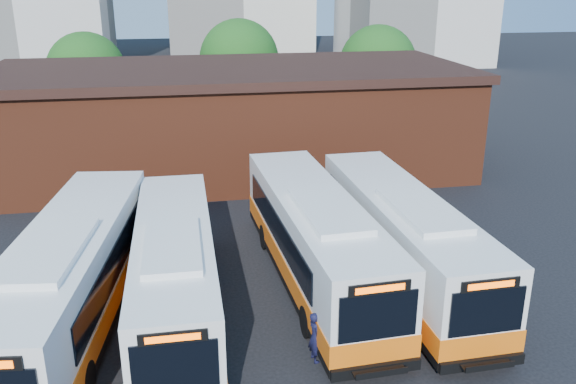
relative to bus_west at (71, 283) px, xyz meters
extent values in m
plane|color=black|center=(7.05, -2.17, -1.73)|extent=(220.00, 220.00, 0.00)
cube|color=white|center=(0.01, 0.04, 0.25)|extent=(4.48, 13.63, 3.18)
cube|color=orange|center=(0.01, 0.04, -0.67)|extent=(4.55, 13.69, 0.78)
cube|color=black|center=(0.01, 0.04, -1.22)|extent=(4.53, 13.68, 0.28)
cube|color=black|center=(-1.38, 0.66, 0.56)|extent=(1.35, 10.36, 1.17)
cube|color=black|center=(1.50, 0.30, 0.56)|extent=(1.35, 10.36, 1.17)
cube|color=white|center=(-0.20, -1.62, 1.95)|extent=(2.50, 4.89, 0.25)
cylinder|color=black|center=(0.81, -3.88, -1.17)|extent=(0.49, 1.15, 1.11)
cylinder|color=black|center=(-0.83, 3.74, -1.17)|extent=(0.49, 1.15, 1.11)
cylinder|color=black|center=(1.73, 3.42, -1.17)|extent=(0.49, 1.15, 1.11)
cube|color=white|center=(3.46, 0.30, 0.10)|extent=(2.64, 12.33, 2.93)
cube|color=orange|center=(3.46, 0.30, -0.75)|extent=(2.69, 12.38, 0.72)
cube|color=black|center=(3.46, 0.30, -1.26)|extent=(2.68, 12.37, 0.26)
cube|color=black|center=(3.45, -5.90, 0.38)|extent=(2.23, 0.07, 1.39)
cube|color=black|center=(3.45, -5.91, 1.23)|extent=(1.75, 0.06, 0.33)
cube|color=#FF5905|center=(3.45, -5.94, 1.23)|extent=(1.39, 0.02, 0.18)
cube|color=black|center=(2.13, 0.71, 0.38)|extent=(0.07, 9.62, 1.08)
cube|color=black|center=(4.80, 0.71, 0.38)|extent=(0.07, 9.62, 1.08)
cube|color=white|center=(3.46, -1.24, 1.66)|extent=(1.79, 4.32, 0.23)
cylinder|color=black|center=(2.27, -3.19, -1.21)|extent=(0.33, 1.03, 1.03)
cylinder|color=black|center=(4.64, -3.20, -1.21)|extent=(0.33, 1.03, 1.03)
cylinder|color=black|center=(2.28, 3.59, -1.21)|extent=(0.33, 1.03, 1.03)
cylinder|color=black|center=(4.65, 3.58, -1.21)|extent=(0.33, 1.03, 1.03)
cube|color=white|center=(8.86, 1.90, 0.23)|extent=(3.54, 13.38, 3.14)
cube|color=orange|center=(8.86, 1.90, -0.68)|extent=(3.60, 13.43, 0.77)
cube|color=black|center=(8.86, 1.90, -1.23)|extent=(3.59, 13.42, 0.28)
cube|color=black|center=(9.22, -4.74, 0.54)|extent=(2.39, 0.20, 1.49)
cube|color=black|center=(9.22, -4.76, 1.45)|extent=(1.88, 0.17, 0.35)
cube|color=#FF5905|center=(9.23, -4.79, 1.45)|extent=(1.49, 0.10, 0.20)
cube|color=black|center=(9.23, -4.81, -1.23)|extent=(2.82, 0.31, 0.35)
cube|color=black|center=(9.24, -5.06, -1.12)|extent=(1.62, 0.51, 0.07)
cube|color=black|center=(9.25, -5.26, -1.04)|extent=(1.60, 0.13, 0.20)
cube|color=black|center=(7.40, 2.26, 0.54)|extent=(0.63, 10.31, 1.16)
cube|color=black|center=(10.26, 2.42, 0.54)|extent=(0.63, 10.31, 1.16)
cube|color=white|center=(8.95, 0.25, 1.91)|extent=(2.17, 4.73, 0.24)
cylinder|color=black|center=(7.79, -1.92, -1.17)|extent=(0.41, 1.12, 1.10)
cylinder|color=black|center=(10.34, -1.78, -1.17)|extent=(0.41, 1.12, 1.10)
cylinder|color=black|center=(7.39, 5.35, -1.17)|extent=(0.41, 1.12, 1.10)
cylinder|color=black|center=(9.93, 5.49, -1.17)|extent=(0.41, 1.12, 1.10)
cube|color=white|center=(12.28, 1.53, 0.19)|extent=(3.15, 13.06, 3.08)
cube|color=orange|center=(12.28, 1.53, -0.70)|extent=(3.21, 13.12, 0.76)
cube|color=black|center=(12.28, 1.53, -1.24)|extent=(3.20, 13.11, 0.27)
cube|color=black|center=(12.47, -4.99, 0.49)|extent=(2.35, 0.14, 1.46)
cube|color=black|center=(12.47, -5.00, 1.39)|extent=(1.84, 0.12, 0.35)
cube|color=#FF5905|center=(12.48, -5.04, 1.39)|extent=(1.46, 0.07, 0.19)
cube|color=black|center=(12.48, -5.06, -1.24)|extent=(2.76, 0.24, 0.35)
cube|color=black|center=(12.48, -5.31, -1.13)|extent=(1.58, 0.46, 0.06)
cube|color=black|center=(12.49, -5.50, -1.06)|extent=(1.57, 0.09, 0.19)
cube|color=black|center=(10.86, 1.92, 0.49)|extent=(0.36, 10.13, 1.14)
cube|color=black|center=(13.67, 2.01, 0.49)|extent=(0.36, 10.13, 1.14)
cube|color=white|center=(12.33, -0.09, 1.84)|extent=(2.01, 4.60, 0.24)
cylinder|color=black|center=(11.14, -2.19, -1.19)|extent=(0.38, 1.09, 1.08)
cylinder|color=black|center=(13.64, -2.11, -1.19)|extent=(0.38, 1.09, 1.08)
cylinder|color=black|center=(10.92, 4.95, -1.19)|extent=(0.38, 1.09, 1.08)
cylinder|color=black|center=(13.42, 5.03, -1.19)|extent=(0.38, 1.09, 1.08)
imported|color=black|center=(7.71, -3.31, -0.88)|extent=(0.51, 0.68, 1.70)
cube|color=maroon|center=(7.05, 17.83, 1.27)|extent=(28.00, 12.00, 6.00)
cube|color=black|center=(7.05, 17.83, 4.42)|extent=(28.60, 12.60, 0.50)
cube|color=black|center=(10.05, 11.80, -0.53)|extent=(1.20, 0.08, 2.40)
cylinder|color=#382314|center=(-2.95, 29.83, -0.38)|extent=(0.36, 0.36, 2.70)
sphere|color=#164914|center=(-2.95, 29.83, 2.92)|extent=(6.00, 6.00, 6.00)
cylinder|color=#382314|center=(9.05, 31.83, -0.25)|extent=(0.36, 0.36, 2.95)
sphere|color=#164914|center=(9.05, 31.83, 3.36)|extent=(6.56, 6.56, 6.56)
cylinder|color=#382314|center=(20.05, 28.83, -0.32)|extent=(0.36, 0.36, 2.81)
sphere|color=#164914|center=(20.05, 28.83, 3.11)|extent=(6.24, 6.24, 6.24)
camera|label=1|loc=(3.97, -19.35, 9.74)|focal=38.00mm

